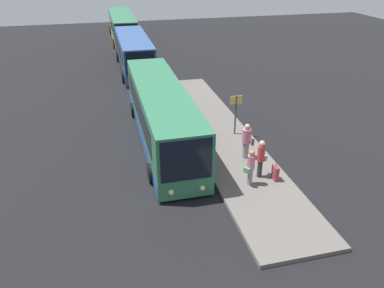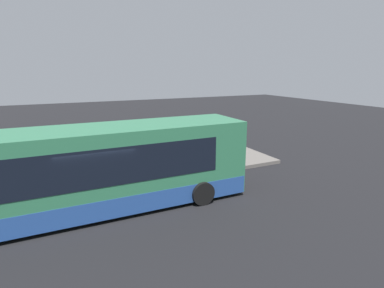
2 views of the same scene
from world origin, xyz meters
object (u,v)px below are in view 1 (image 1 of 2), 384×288
bus_lead (161,114)px  sign_post (236,110)px  suitcase (275,173)px  passenger_waiting (261,157)px  trash_bin (200,135)px  bus_second (134,53)px  bus_third (122,27)px  passenger_boarding (251,166)px  passenger_with_bags (247,140)px

bus_lead → sign_post: size_ratio=5.23×
suitcase → passenger_waiting: bearing=-125.6°
passenger_waiting → trash_bin: bearing=171.7°
bus_second → passenger_waiting: size_ratio=5.54×
bus_second → passenger_waiting: 19.76m
passenger_waiting → trash_bin: 4.57m
bus_third → trash_bin: size_ratio=19.20×
bus_lead → passenger_boarding: 6.42m
passenger_with_bags → trash_bin: size_ratio=2.84×
bus_lead → sign_post: (0.66, 4.06, 0.14)m
sign_post → passenger_waiting: bearing=-5.2°
bus_lead → passenger_waiting: 6.37m
sign_post → suitcase: bearing=1.9°
bus_third → trash_bin: bus_third is taller
passenger_boarding → suitcase: size_ratio=1.85×
passenger_with_bags → sign_post: (-2.73, 0.39, 0.48)m
bus_third → sign_post: 27.93m
passenger_waiting → bus_lead: bearing=-175.8°
bus_second → trash_bin: bearing=7.2°
bus_third → sign_post: bus_third is taller
bus_second → passenger_waiting: bearing=10.6°
sign_post → passenger_with_bags: bearing=-8.1°
passenger_boarding → passenger_with_bags: size_ratio=0.92×
bus_lead → passenger_waiting: bearing=34.9°
passenger_boarding → passenger_waiting: 0.84m
bus_second → passenger_waiting: (19.42, 3.64, -0.22)m
bus_lead → trash_bin: bearing=61.5°
sign_post → trash_bin: bearing=-79.9°
passenger_boarding → trash_bin: bearing=-19.5°
bus_lead → passenger_waiting: size_ratio=6.55×
sign_post → trash_bin: 2.45m
bus_second → bus_third: (-12.76, -0.00, 0.01)m
bus_lead → passenger_boarding: size_ratio=7.17×
passenger_with_bags → suitcase: size_ratio=2.01×
bus_third → passenger_boarding: size_ratio=7.36×
passenger_boarding → bus_third: bearing=-26.9°
bus_second → suitcase: bearing=12.0°
passenger_boarding → passenger_with_bags: 2.41m
bus_lead → trash_bin: bus_lead is taller
bus_second → passenger_with_bags: bearing=11.8°
passenger_with_bags → trash_bin: (-2.34, -1.74, -0.66)m
bus_lead → bus_third: (-26.97, 0.00, -0.05)m
bus_second → sign_post: (14.86, 4.06, 0.21)m
bus_third → passenger_boarding: bus_third is taller
bus_third → passenger_waiting: 32.39m
trash_bin → bus_second: bearing=-172.8°
sign_post → trash_bin: (0.38, -2.13, -1.14)m
bus_lead → bus_second: bus_lead is taller
bus_lead → bus_second: 14.20m
passenger_boarding → passenger_with_bags: bearing=-49.2°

